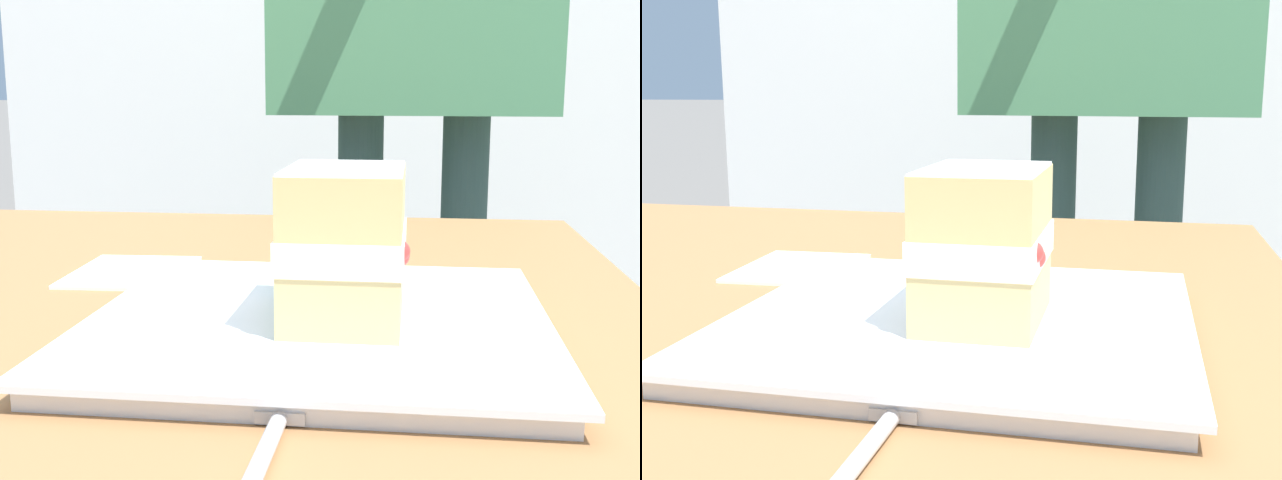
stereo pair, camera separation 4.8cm
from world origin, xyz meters
The scene contains 4 objects.
dessert_plate centered at (0.09, -0.19, 0.73)m, with size 0.28×0.28×0.02m.
cake_slice centered at (0.08, -0.21, 0.79)m, with size 0.10×0.08×0.09m.
dessert_fork centered at (-0.09, -0.19, 0.73)m, with size 0.17×0.02×0.01m.
paper_napkin centered at (0.25, -0.01, 0.73)m, with size 0.12×0.10×0.00m.
Camera 1 is at (-0.38, -0.25, 0.88)m, focal length 43.54 mm.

